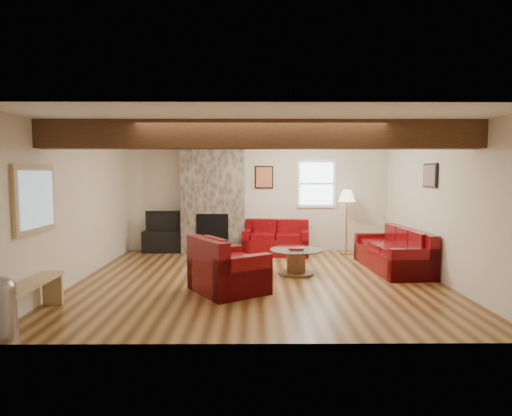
# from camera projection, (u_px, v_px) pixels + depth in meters

# --- Properties ---
(room) EXTENTS (8.00, 8.00, 8.00)m
(room) POSITION_uv_depth(u_px,v_px,m) (259.00, 206.00, 7.12)
(room) COLOR #4E3014
(room) RESTS_ON ground
(floor) EXTENTS (6.00, 6.00, 0.00)m
(floor) POSITION_uv_depth(u_px,v_px,m) (259.00, 279.00, 7.23)
(floor) COLOR #4E3014
(floor) RESTS_ON ground
(oak_beam) EXTENTS (6.00, 0.36, 0.38)m
(oak_beam) POSITION_uv_depth(u_px,v_px,m) (261.00, 135.00, 5.79)
(oak_beam) COLOR #341E0F
(oak_beam) RESTS_ON room
(chimney_breast) EXTENTS (1.40, 0.67, 2.50)m
(chimney_breast) POSITION_uv_depth(u_px,v_px,m) (213.00, 199.00, 9.60)
(chimney_breast) COLOR #3C362E
(chimney_breast) RESTS_ON floor
(back_window) EXTENTS (0.90, 0.08, 1.10)m
(back_window) POSITION_uv_depth(u_px,v_px,m) (316.00, 184.00, 9.81)
(back_window) COLOR white
(back_window) RESTS_ON room
(hatch_window) EXTENTS (0.08, 1.00, 0.90)m
(hatch_window) POSITION_uv_depth(u_px,v_px,m) (35.00, 199.00, 5.59)
(hatch_window) COLOR tan
(hatch_window) RESTS_ON room
(ceiling_dome) EXTENTS (0.40, 0.40, 0.18)m
(ceiling_dome) POSITION_uv_depth(u_px,v_px,m) (307.00, 138.00, 7.93)
(ceiling_dome) COLOR #EFE2CB
(ceiling_dome) RESTS_ON room
(artwork_back) EXTENTS (0.42, 0.06, 0.52)m
(artwork_back) POSITION_uv_depth(u_px,v_px,m) (264.00, 177.00, 9.79)
(artwork_back) COLOR black
(artwork_back) RESTS_ON room
(artwork_right) EXTENTS (0.06, 0.55, 0.42)m
(artwork_right) POSITION_uv_depth(u_px,v_px,m) (430.00, 175.00, 7.40)
(artwork_right) COLOR black
(artwork_right) RESTS_ON room
(sofa_three) EXTENTS (0.96, 2.02, 0.76)m
(sofa_three) POSITION_uv_depth(u_px,v_px,m) (392.00, 249.00, 7.93)
(sofa_three) COLOR #4D0507
(sofa_three) RESTS_ON floor
(loveseat) EXTENTS (1.51, 0.98, 0.75)m
(loveseat) POSITION_uv_depth(u_px,v_px,m) (276.00, 237.00, 9.42)
(loveseat) COLOR #4D0507
(loveseat) RESTS_ON floor
(armchair_red) EXTENTS (1.32, 1.36, 0.83)m
(armchair_red) POSITION_uv_depth(u_px,v_px,m) (229.00, 264.00, 6.45)
(armchair_red) COLOR #4D0507
(armchair_red) RESTS_ON floor
(coffee_table) EXTENTS (0.92, 0.92, 0.48)m
(coffee_table) POSITION_uv_depth(u_px,v_px,m) (296.00, 262.00, 7.55)
(coffee_table) COLOR #482F17
(coffee_table) RESTS_ON floor
(tv_cabinet) EXTENTS (0.97, 0.39, 0.48)m
(tv_cabinet) POSITION_uv_depth(u_px,v_px,m) (165.00, 241.00, 9.71)
(tv_cabinet) COLOR black
(tv_cabinet) RESTS_ON floor
(television) EXTENTS (0.80, 0.11, 0.46)m
(television) POSITION_uv_depth(u_px,v_px,m) (164.00, 221.00, 9.68)
(television) COLOR black
(television) RESTS_ON tv_cabinet
(floor_lamp) EXTENTS (0.37, 0.37, 1.43)m
(floor_lamp) POSITION_uv_depth(u_px,v_px,m) (347.00, 199.00, 9.40)
(floor_lamp) COLOR tan
(floor_lamp) RESTS_ON floor
(pine_bench) EXTENTS (0.29, 1.23, 0.46)m
(pine_bench) POSITION_uv_depth(u_px,v_px,m) (31.00, 300.00, 5.24)
(pine_bench) COLOR tan
(pine_bench) RESTS_ON floor
(pedal_bin) EXTENTS (0.36, 0.36, 0.67)m
(pedal_bin) POSITION_uv_depth(u_px,v_px,m) (3.00, 307.00, 4.64)
(pedal_bin) COLOR #97979B
(pedal_bin) RESTS_ON floor
(coal_bucket) EXTENTS (0.31, 0.31, 0.29)m
(coal_bucket) POSITION_uv_depth(u_px,v_px,m) (219.00, 253.00, 8.82)
(coal_bucket) COLOR gray
(coal_bucket) RESTS_ON floor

